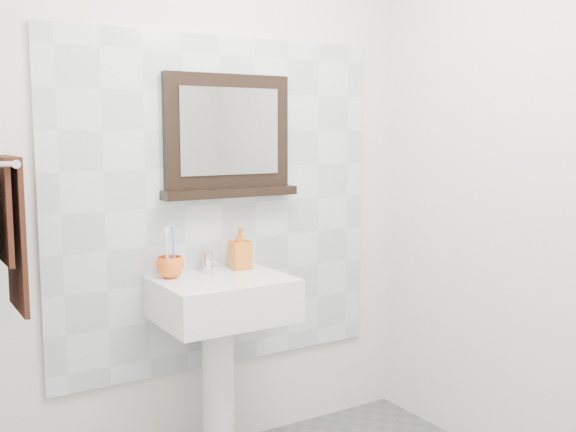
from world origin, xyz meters
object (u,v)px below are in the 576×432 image
(framed_mirror, at_px, (228,139))
(hand_towel, at_px, (10,222))
(toothbrush_cup, at_px, (170,267))
(pedestal_sink, at_px, (222,319))
(soap_dispenser, at_px, (240,248))

(framed_mirror, relative_size, hand_towel, 1.17)
(framed_mirror, height_order, hand_towel, framed_mirror)
(toothbrush_cup, distance_m, hand_towel, 0.71)
(pedestal_sink, relative_size, hand_towel, 1.75)
(toothbrush_cup, xyz_separation_m, framed_mirror, (0.32, 0.08, 0.54))
(pedestal_sink, height_order, framed_mirror, framed_mirror)
(pedestal_sink, height_order, soap_dispenser, soap_dispenser)
(pedestal_sink, bearing_deg, hand_towel, -177.40)
(pedestal_sink, relative_size, framed_mirror, 1.49)
(toothbrush_cup, relative_size, soap_dispenser, 0.62)
(pedestal_sink, xyz_separation_m, toothbrush_cup, (-0.19, 0.11, 0.23))
(toothbrush_cup, height_order, soap_dispenser, soap_dispenser)
(soap_dispenser, xyz_separation_m, framed_mirror, (-0.02, 0.07, 0.49))
(pedestal_sink, bearing_deg, soap_dispenser, 37.73)
(framed_mirror, distance_m, hand_towel, 1.03)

